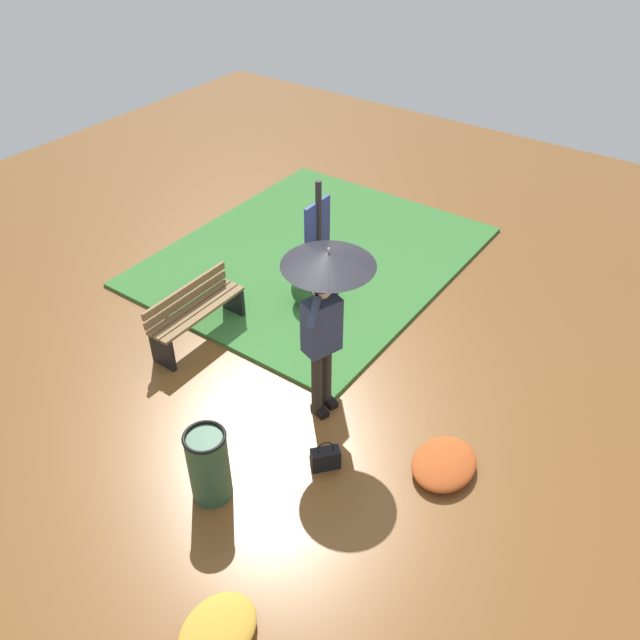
{
  "coord_description": "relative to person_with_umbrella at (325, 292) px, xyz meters",
  "views": [
    {
      "loc": [
        -4.23,
        -3.08,
        5.3
      ],
      "look_at": [
        0.45,
        0.25,
        0.85
      ],
      "focal_mm": 36.24,
      "sensor_mm": 36.0,
      "label": 1
    }
  ],
  "objects": [
    {
      "name": "leaf_pile_near_person",
      "position": [
        -0.08,
        -1.55,
        -1.47
      ],
      "size": [
        0.78,
        0.63,
        0.17
      ],
      "color": "#B74C1E",
      "rests_on": "ground_plane"
    },
    {
      "name": "park_bench",
      "position": [
        0.02,
        2.01,
        -1.15
      ],
      "size": [
        1.4,
        0.37,
        0.75
      ],
      "color": "black",
      "rests_on": "ground_plane"
    },
    {
      "name": "trash_bin",
      "position": [
        -1.68,
        0.18,
        -1.13
      ],
      "size": [
        0.42,
        0.42,
        0.83
      ],
      "color": "#2D5138",
      "rests_on": "ground_plane"
    },
    {
      "name": "handbag",
      "position": [
        -0.76,
        -0.54,
        -1.42
      ],
      "size": [
        0.32,
        0.3,
        0.37
      ],
      "color": "black",
      "rests_on": "ground_plane"
    },
    {
      "name": "info_sign_post",
      "position": [
        0.75,
        0.63,
        -0.11
      ],
      "size": [
        0.44,
        0.07,
        2.3
      ],
      "color": "black",
      "rests_on": "ground_plane"
    },
    {
      "name": "person_with_umbrella",
      "position": [
        0.0,
        0.0,
        0.0
      ],
      "size": [
        0.96,
        0.96,
        2.04
      ],
      "color": "#2D2823",
      "rests_on": "ground_plane"
    },
    {
      "name": "grass_verge",
      "position": [
        2.47,
        1.93,
        -1.53
      ],
      "size": [
        4.8,
        4.0,
        0.05
      ],
      "color": "#387533",
      "rests_on": "ground_plane"
    },
    {
      "name": "leaf_pile_by_bench",
      "position": [
        -2.71,
        -0.84,
        -1.47
      ],
      "size": [
        0.72,
        0.57,
        0.16
      ],
      "color": "gold",
      "rests_on": "ground_plane"
    },
    {
      "name": "ground_plane",
      "position": [
        -0.11,
        0.06,
        -1.55
      ],
      "size": [
        18.0,
        18.0,
        0.0
      ],
      "primitive_type": "plane",
      "color": "brown"
    },
    {
      "name": "shrub_cluster",
      "position": [
        1.49,
        1.2,
        -1.3
      ],
      "size": [
        0.66,
        0.6,
        0.54
      ],
      "color": "#285628",
      "rests_on": "ground_plane"
    }
  ]
}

